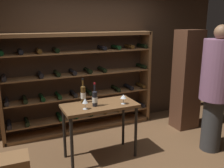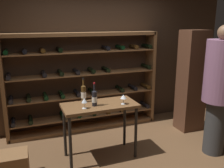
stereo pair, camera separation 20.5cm
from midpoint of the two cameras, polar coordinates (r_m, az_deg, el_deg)
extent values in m
plane|color=brown|center=(3.78, 5.95, -17.79)|extent=(9.25, 9.25, 0.00)
cube|color=#3D2B1E|center=(4.73, -2.59, 8.13)|extent=(5.54, 0.10, 2.99)
cube|color=brown|center=(4.39, -22.62, -1.28)|extent=(0.06, 0.32, 1.81)
cube|color=brown|center=(5.09, 9.90, 1.66)|extent=(0.06, 0.32, 1.81)
cube|color=brown|center=(4.42, -5.40, 11.39)|extent=(2.75, 0.32, 0.06)
cube|color=brown|center=(4.84, -4.90, -9.80)|extent=(2.75, 0.32, 0.06)
cube|color=brown|center=(4.75, -4.97, -7.19)|extent=(2.67, 0.32, 0.02)
cylinder|color=black|center=(4.57, -20.65, -8.23)|extent=(0.08, 0.30, 0.08)
cylinder|color=black|center=(4.58, -17.09, -7.91)|extent=(0.08, 0.30, 0.08)
cylinder|color=black|center=(4.64, -10.06, -7.17)|extent=(0.08, 0.30, 0.08)
cylinder|color=black|center=(4.69, -6.65, -6.78)|extent=(0.08, 0.30, 0.08)
cylinder|color=black|center=(4.76, -3.34, -6.37)|extent=(0.08, 0.30, 0.08)
cylinder|color=#4C3314|center=(4.85, -0.14, -5.95)|extent=(0.08, 0.30, 0.08)
cylinder|color=#4C3314|center=(4.95, 2.94, -5.53)|extent=(0.08, 0.30, 0.08)
cylinder|color=black|center=(5.20, 8.67, -4.71)|extent=(0.08, 0.30, 0.08)
cube|color=brown|center=(4.61, -5.07, -2.54)|extent=(2.67, 0.32, 0.02)
cylinder|color=black|center=(4.44, -21.11, -3.42)|extent=(0.08, 0.30, 0.08)
cylinder|color=black|center=(4.44, -17.47, -3.09)|extent=(0.08, 0.30, 0.08)
cylinder|color=black|center=(4.46, -13.85, -2.75)|extent=(0.08, 0.30, 0.08)
cylinder|color=black|center=(4.50, -10.28, -2.40)|extent=(0.08, 0.30, 0.08)
cylinder|color=black|center=(4.56, -6.80, -2.05)|extent=(0.08, 0.30, 0.08)
cylinder|color=black|center=(4.64, -3.41, -1.71)|extent=(0.08, 0.30, 0.08)
cylinder|color=black|center=(4.83, 3.00, -1.04)|extent=(0.08, 0.30, 0.08)
cylinder|color=black|center=(4.95, 5.99, -0.72)|extent=(0.08, 0.30, 0.08)
cylinder|color=#4C3314|center=(5.08, 8.84, -0.42)|extent=(0.08, 0.30, 0.08)
cube|color=brown|center=(4.51, -5.19, 2.36)|extent=(2.67, 0.32, 0.02)
cylinder|color=black|center=(4.34, -21.58, 1.66)|extent=(0.08, 0.30, 0.08)
cylinder|color=black|center=(4.37, -14.16, 2.31)|extent=(0.08, 0.30, 0.08)
cylinder|color=black|center=(4.41, -10.52, 2.62)|extent=(0.08, 0.30, 0.08)
cylinder|color=black|center=(4.47, -6.95, 2.91)|extent=(0.08, 0.30, 0.08)
cylinder|color=black|center=(4.54, -3.48, 3.18)|extent=(0.08, 0.30, 0.08)
cylinder|color=black|center=(4.63, -0.14, 3.43)|extent=(0.08, 0.30, 0.08)
cylinder|color=black|center=(4.99, 9.02, 4.05)|extent=(0.08, 0.30, 0.08)
cube|color=brown|center=(4.45, -5.30, 7.44)|extent=(2.67, 0.32, 0.02)
cylinder|color=black|center=(4.28, -22.08, 6.92)|extent=(0.08, 0.30, 0.08)
cylinder|color=black|center=(4.28, -18.28, 7.26)|extent=(0.08, 0.30, 0.08)
cylinder|color=#4C3314|center=(4.30, -14.49, 7.56)|extent=(0.08, 0.30, 0.08)
cylinder|color=black|center=(4.34, -10.76, 7.82)|extent=(0.08, 0.30, 0.08)
cylinder|color=black|center=(4.57, -0.15, 8.39)|extent=(0.08, 0.30, 0.08)
cylinder|color=black|center=(4.68, 3.13, 8.51)|extent=(0.08, 0.30, 0.08)
cylinder|color=#4C3314|center=(4.80, 6.24, 8.59)|extent=(0.08, 0.30, 0.08)
cylinder|color=black|center=(4.94, 9.20, 8.65)|extent=(0.08, 0.30, 0.08)
cube|color=brown|center=(3.59, -1.20, -4.99)|extent=(1.08, 0.51, 0.04)
cylinder|color=black|center=(3.45, -7.85, -13.57)|extent=(0.04, 0.04, 0.80)
cylinder|color=black|center=(3.76, 7.09, -11.07)|extent=(0.04, 0.04, 0.80)
cylinder|color=black|center=(3.81, -9.31, -10.81)|extent=(0.04, 0.04, 0.80)
cylinder|color=black|center=(4.09, 4.37, -8.81)|extent=(0.04, 0.04, 0.80)
cylinder|color=#303030|center=(4.20, 23.96, -9.11)|extent=(0.31, 0.31, 0.84)
cylinder|color=#7A516B|center=(3.96, 25.24, 2.65)|extent=(0.47, 0.47, 0.91)
cube|color=brown|center=(3.55, -21.04, -17.54)|extent=(0.49, 0.36, 0.37)
cube|color=#4C2D1E|center=(4.80, 19.06, 0.58)|extent=(0.44, 0.36, 1.85)
cylinder|color=black|center=(3.48, -2.38, -3.42)|extent=(0.07, 0.07, 0.21)
cone|color=black|center=(3.45, -2.40, -1.58)|extent=(0.07, 0.07, 0.03)
cylinder|color=black|center=(3.43, -2.41, -0.69)|extent=(0.03, 0.03, 0.09)
cylinder|color=maroon|center=(3.42, -2.42, 0.17)|extent=(0.03, 0.03, 0.02)
cylinder|color=silver|center=(3.49, -2.38, -3.59)|extent=(0.08, 0.08, 0.08)
cylinder|color=#4C3314|center=(3.65, -4.97, -2.37)|extent=(0.07, 0.07, 0.24)
cone|color=#4C3314|center=(3.62, -5.02, -0.37)|extent=(0.07, 0.07, 0.03)
cylinder|color=#4C3314|center=(3.60, -5.03, 0.43)|extent=(0.03, 0.03, 0.08)
cylinder|color=black|center=(3.59, -5.05, 1.19)|extent=(0.03, 0.03, 0.02)
cylinder|color=silver|center=(3.66, -4.97, -2.55)|extent=(0.07, 0.07, 0.09)
cylinder|color=silver|center=(3.42, -4.65, -5.64)|extent=(0.07, 0.07, 0.00)
cylinder|color=silver|center=(3.40, -4.67, -4.95)|extent=(0.01, 0.01, 0.08)
cone|color=silver|center=(3.38, -4.69, -3.78)|extent=(0.08, 0.08, 0.07)
cylinder|color=#590A14|center=(3.38, -4.69, -4.01)|extent=(0.04, 0.04, 0.02)
cylinder|color=silver|center=(3.59, 4.26, -4.62)|extent=(0.07, 0.07, 0.00)
cylinder|color=silver|center=(3.58, 4.27, -3.97)|extent=(0.01, 0.01, 0.08)
cone|color=silver|center=(3.56, 4.29, -2.92)|extent=(0.09, 0.09, 0.06)
cylinder|color=#590A14|center=(3.56, 4.29, -3.11)|extent=(0.05, 0.05, 0.02)
camera|label=1|loc=(0.10, -88.33, 0.43)|focal=39.62mm
camera|label=2|loc=(0.10, 91.67, -0.43)|focal=39.62mm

